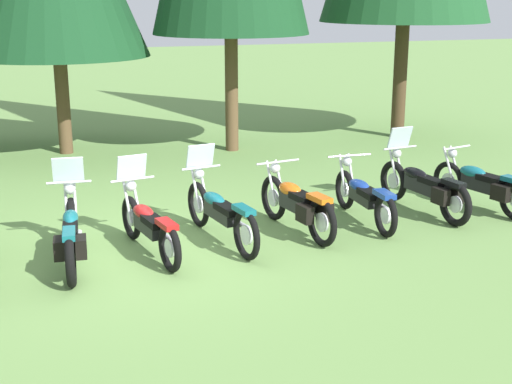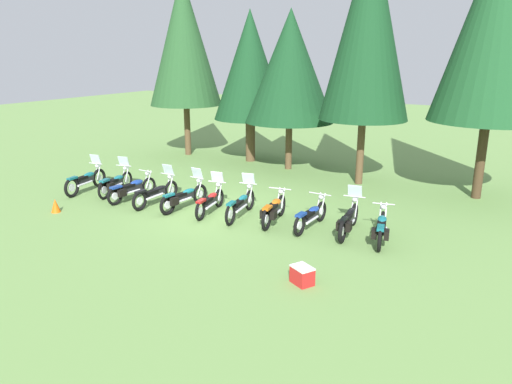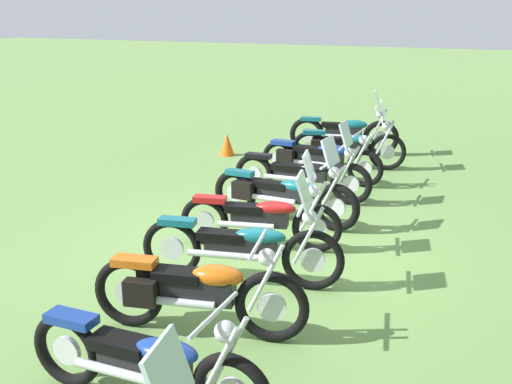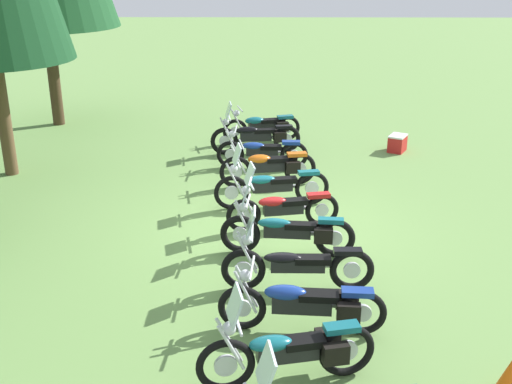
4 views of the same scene
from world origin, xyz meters
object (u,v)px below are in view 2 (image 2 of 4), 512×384
at_px(motorcycle_1, 115,182).
at_px(motorcycle_9, 349,219).
at_px(picnic_cooler, 302,275).
at_px(motorcycle_0, 86,180).
at_px(pine_tree_4, 500,16).
at_px(pine_tree_0, 184,41).
at_px(pine_tree_1, 250,66).
at_px(motorcycle_2, 132,188).
at_px(motorcycle_8, 311,215).
at_px(motorcycle_7, 274,209).
at_px(pine_tree_3, 368,25).
at_px(motorcycle_4, 184,197).
at_px(motorcycle_5, 211,201).
at_px(pine_tree_2, 290,67).
at_px(motorcycle_3, 157,192).
at_px(motorcycle_6, 241,203).
at_px(traffic_cone, 55,205).
at_px(motorcycle_10, 381,228).

relative_size(motorcycle_1, motorcycle_9, 0.94).
bearing_deg(picnic_cooler, motorcycle_0, 165.04).
height_order(motorcycle_1, pine_tree_4, pine_tree_4).
height_order(pine_tree_0, pine_tree_1, pine_tree_0).
relative_size(motorcycle_2, motorcycle_8, 1.05).
bearing_deg(motorcycle_7, pine_tree_0, 42.18).
relative_size(motorcycle_7, picnic_cooler, 3.34).
bearing_deg(motorcycle_1, pine_tree_3, -62.26).
distance_m(motorcycle_7, pine_tree_4, 10.33).
distance_m(motorcycle_4, pine_tree_3, 9.72).
xyz_separation_m(motorcycle_0, pine_tree_1, (2.66, 8.19, 4.24)).
bearing_deg(pine_tree_0, motorcycle_2, -66.18).
distance_m(motorcycle_0, motorcycle_2, 2.35).
bearing_deg(motorcycle_5, pine_tree_2, -5.41).
bearing_deg(motorcycle_1, motorcycle_3, -106.44).
bearing_deg(motorcycle_7, motorcycle_5, 85.40).
distance_m(pine_tree_4, picnic_cooler, 12.02).
xyz_separation_m(motorcycle_4, motorcycle_9, (5.87, 0.63, 0.01)).
relative_size(motorcycle_7, pine_tree_2, 0.30).
xyz_separation_m(motorcycle_0, motorcycle_2, (2.35, 0.09, -0.03)).
height_order(motorcycle_1, motorcycle_6, same).
height_order(motorcycle_0, motorcycle_8, motorcycle_0).
xyz_separation_m(motorcycle_1, motorcycle_4, (3.49, -0.12, -0.02)).
relative_size(pine_tree_2, pine_tree_3, 0.72).
relative_size(motorcycle_3, pine_tree_3, 0.24).
xyz_separation_m(motorcycle_2, motorcycle_3, (1.16, 0.08, -0.00)).
bearing_deg(motorcycle_9, motorcycle_5, 88.60).
xyz_separation_m(motorcycle_4, motorcycle_5, (1.08, 0.10, -0.00)).
bearing_deg(pine_tree_0, pine_tree_1, 5.38).
relative_size(motorcycle_8, traffic_cone, 4.67).
distance_m(motorcycle_10, pine_tree_0, 15.60).
height_order(pine_tree_1, picnic_cooler, pine_tree_1).
bearing_deg(picnic_cooler, pine_tree_1, 126.34).
bearing_deg(motorcycle_5, motorcycle_6, -90.59).
bearing_deg(motorcycle_0, pine_tree_2, -43.04).
xyz_separation_m(motorcycle_1, pine_tree_1, (1.42, 7.85, 4.25)).
bearing_deg(motorcycle_3, pine_tree_1, 6.01).
bearing_deg(motorcycle_3, motorcycle_9, -84.53).
distance_m(motorcycle_5, traffic_cone, 5.41).
bearing_deg(motorcycle_4, motorcycle_3, 97.53).
height_order(motorcycle_8, pine_tree_1, pine_tree_1).
bearing_deg(pine_tree_0, motorcycle_5, -47.51).
xyz_separation_m(pine_tree_2, traffic_cone, (-4.03, -9.92, -4.49)).
height_order(motorcycle_3, motorcycle_9, motorcycle_9).
bearing_deg(motorcycle_7, pine_tree_3, -16.29).
distance_m(motorcycle_1, traffic_cone, 2.68).
xyz_separation_m(motorcycle_9, pine_tree_3, (-1.69, 5.86, 5.90)).
relative_size(motorcycle_1, pine_tree_2, 0.31).
distance_m(motorcycle_3, motorcycle_9, 7.12).
bearing_deg(motorcycle_2, motorcycle_1, 80.93).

